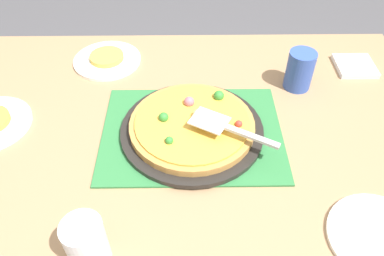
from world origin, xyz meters
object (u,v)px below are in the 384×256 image
(served_slice_right, at_px, (107,57))
(cup_near, at_px, (87,243))
(pizza_server, at_px, (227,127))
(plate_side, at_px, (380,238))
(cup_corner, at_px, (300,70))
(napkin_stack, at_px, (355,66))
(pizza_pan, at_px, (192,130))
(pizza, at_px, (192,124))
(plate_far_right, at_px, (107,60))

(served_slice_right, relative_size, cup_near, 0.92)
(pizza_server, bearing_deg, plate_side, -41.53)
(cup_corner, height_order, napkin_stack, cup_corner)
(pizza_pan, relative_size, served_slice_right, 3.45)
(pizza_pan, distance_m, pizza, 0.02)
(cup_near, bearing_deg, plate_side, 3.25)
(plate_side, distance_m, pizza_server, 0.41)
(pizza_server, bearing_deg, served_slice_right, 133.12)
(pizza_pan, distance_m, plate_far_right, 0.44)
(pizza, bearing_deg, served_slice_right, 129.42)
(served_slice_right, height_order, pizza_server, pizza_server)
(cup_corner, distance_m, pizza_server, 0.34)
(napkin_stack, bearing_deg, cup_near, -138.88)
(pizza, bearing_deg, pizza_server, -30.22)
(pizza, bearing_deg, pizza_pan, -106.36)
(napkin_stack, bearing_deg, served_slice_right, 176.69)
(plate_side, height_order, served_slice_right, served_slice_right)
(cup_near, xyz_separation_m, pizza_server, (0.29, 0.30, 0.01))
(napkin_stack, bearing_deg, plate_far_right, 176.69)
(pizza_server, bearing_deg, cup_near, -133.78)
(pizza_pan, relative_size, cup_corner, 3.17)
(cup_corner, bearing_deg, pizza_pan, -148.19)
(pizza, height_order, napkin_stack, pizza)
(plate_side, xyz_separation_m, pizza_server, (-0.31, 0.27, 0.06))
(pizza_pan, bearing_deg, pizza, 73.64)
(plate_far_right, xyz_separation_m, pizza_server, (0.36, -0.39, 0.06))
(plate_side, xyz_separation_m, cup_corner, (-0.07, 0.52, 0.06))
(cup_near, xyz_separation_m, napkin_stack, (0.74, 0.64, -0.05))
(cup_near, distance_m, napkin_stack, 0.98)
(pizza_server, xyz_separation_m, napkin_stack, (0.45, 0.34, -0.06))
(plate_side, height_order, cup_corner, cup_corner)
(pizza_pan, height_order, cup_corner, cup_corner)
(pizza_server, bearing_deg, cup_corner, 46.32)
(served_slice_right, bearing_deg, plate_far_right, 0.00)
(cup_near, bearing_deg, pizza_server, 46.22)
(plate_far_right, height_order, cup_corner, cup_corner)
(plate_far_right, distance_m, cup_near, 0.70)
(cup_corner, height_order, pizza_server, cup_corner)
(plate_far_right, distance_m, cup_corner, 0.62)
(pizza, distance_m, cup_corner, 0.38)
(pizza, height_order, plate_far_right, pizza)
(pizza_pan, xyz_separation_m, napkin_stack, (0.53, 0.29, -0.01))
(pizza, relative_size, plate_far_right, 1.50)
(pizza, xyz_separation_m, napkin_stack, (0.53, 0.29, -0.03))
(cup_corner, bearing_deg, cup_near, -133.74)
(plate_far_right, distance_m, napkin_stack, 0.81)
(pizza_pan, relative_size, plate_far_right, 1.73)
(cup_near, relative_size, pizza_server, 0.54)
(pizza_pan, relative_size, napkin_stack, 3.17)
(napkin_stack, bearing_deg, plate_side, -102.98)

